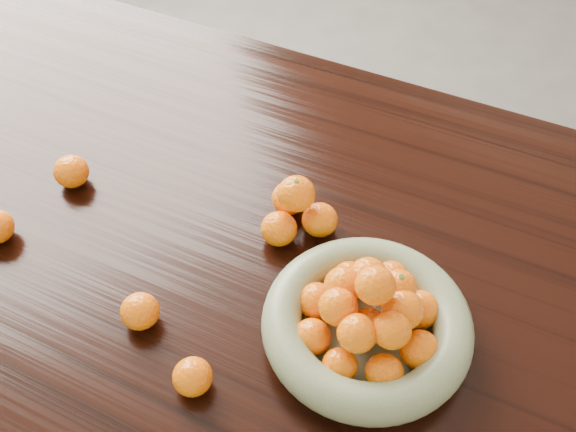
% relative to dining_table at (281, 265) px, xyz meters
% --- Properties ---
extents(ground, '(5.00, 5.00, 0.00)m').
position_rel_dining_table_xyz_m(ground, '(0.00, 0.00, -0.66)').
color(ground, '#565451').
rests_on(ground, ground).
extents(dining_table, '(2.00, 1.00, 0.75)m').
position_rel_dining_table_xyz_m(dining_table, '(0.00, 0.00, 0.00)').
color(dining_table, black).
rests_on(dining_table, ground).
extents(fruit_bowl, '(0.31, 0.31, 0.16)m').
position_rel_dining_table_xyz_m(fruit_bowl, '(0.20, -0.12, 0.13)').
color(fruit_bowl, gray).
rests_on(fruit_bowl, dining_table).
extents(orange_pyramid, '(0.13, 0.13, 0.11)m').
position_rel_dining_table_xyz_m(orange_pyramid, '(0.02, 0.03, 0.13)').
color(orange_pyramid, orange).
rests_on(orange_pyramid, dining_table).
extents(loose_orange_1, '(0.06, 0.06, 0.06)m').
position_rel_dining_table_xyz_m(loose_orange_1, '(-0.11, -0.25, 0.12)').
color(loose_orange_1, orange).
rests_on(loose_orange_1, dining_table).
extents(loose_orange_2, '(0.06, 0.06, 0.05)m').
position_rel_dining_table_xyz_m(loose_orange_2, '(0.01, -0.31, 0.12)').
color(loose_orange_2, orange).
rests_on(loose_orange_2, dining_table).
extents(loose_orange_3, '(0.06, 0.06, 0.06)m').
position_rel_dining_table_xyz_m(loose_orange_3, '(-0.40, -0.05, 0.12)').
color(loose_orange_3, orange).
rests_on(loose_orange_3, dining_table).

